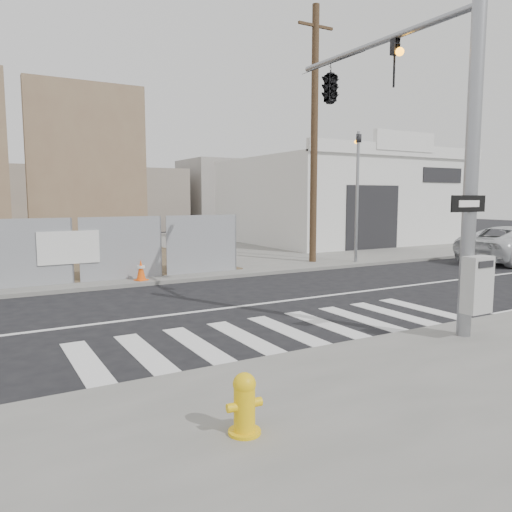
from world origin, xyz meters
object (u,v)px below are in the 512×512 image
auto_shop (340,200)px  fire_hydrant (244,404)px  signal_pole (369,107)px  traffic_cone_d (141,270)px

auto_shop → fire_hydrant: bearing=-131.6°
signal_pole → fire_hydrant: size_ratio=10.01×
fire_hydrant → traffic_cone_d: size_ratio=1.05×
signal_pole → traffic_cone_d: 8.53m
fire_hydrant → auto_shop: bearing=55.2°
signal_pole → traffic_cone_d: (-3.45, 6.49, -4.34)m
signal_pole → auto_shop: 19.04m
auto_shop → fire_hydrant: (-17.01, -19.18, -2.07)m
signal_pole → fire_hydrant: bearing=-142.8°
signal_pole → auto_shop: signal_pole is taller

